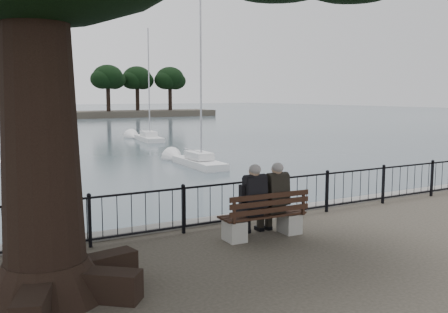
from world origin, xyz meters
TOP-DOWN VIEW (x-y plane):
  - harbor at (0.00, 3.00)m, footprint 260.00×260.00m
  - railing at (0.00, 2.50)m, footprint 22.06×0.06m
  - bench at (0.33, 1.40)m, footprint 1.89×0.64m
  - person_left at (0.08, 1.51)m, footprint 0.47×0.78m
  - person_right at (0.63, 1.49)m, footprint 0.47×0.78m
  - lion_monument at (2.00, 49.93)m, footprint 6.09×6.09m
  - sailboat_c at (7.00, 17.60)m, footprint 1.54×4.85m
  - sailboat_f at (-1.61, 33.99)m, footprint 1.78×5.43m
  - sailboat_g at (10.20, 33.60)m, footprint 2.02×5.28m
  - far_shore at (25.54, 79.46)m, footprint 30.00×8.60m

SIDE VIEW (x-z plane):
  - sailboat_g at x=10.20m, z-range -5.55..4.15m
  - sailboat_c at x=7.00m, z-range -5.63..4.26m
  - sailboat_f at x=-1.61m, z-range -6.43..5.11m
  - harbor at x=0.00m, z-range -1.10..0.10m
  - bench at x=0.33m, z-range -0.15..0.83m
  - railing at x=0.00m, z-range 0.06..1.06m
  - person_left at x=0.08m, z-range -0.06..1.50m
  - person_right at x=0.63m, z-range -0.06..1.50m
  - lion_monument at x=2.00m, z-range -3.23..5.73m
  - far_shore at x=25.54m, z-range -1.59..7.59m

